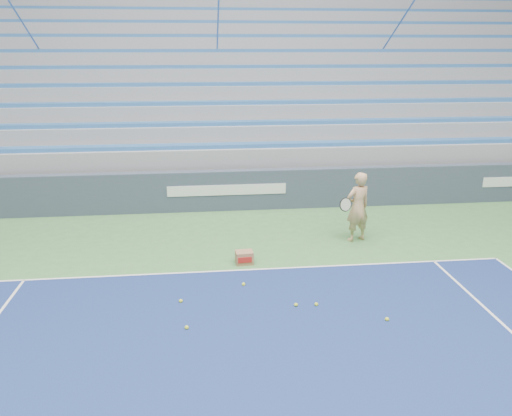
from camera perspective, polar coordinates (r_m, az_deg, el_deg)
The scene contains 10 objects.
sponsor_barrier at distance 13.64m, azimuth -3.34°, elevation 2.05°, with size 30.00×0.32×1.10m.
bleachers at distance 18.93m, azimuth -4.38°, elevation 12.06°, with size 31.00×9.15×7.30m.
tennis_player at distance 11.56m, azimuth 11.54°, elevation 0.12°, with size 0.95×0.90×1.62m.
ball_box at distance 10.35m, azimuth -1.34°, elevation -5.67°, with size 0.38×0.30×0.27m.
tennis_ball_0 at distance 8.99m, azimuth -8.59°, elevation -10.47°, with size 0.07×0.07×0.07m, color #D6EA2F.
tennis_ball_1 at distance 8.21m, azimuth -7.92°, elevation -13.39°, with size 0.07×0.07×0.07m, color #D6EA2F.
tennis_ball_2 at distance 8.80m, azimuth 4.59°, elevation -10.98°, with size 0.07×0.07×0.07m, color #D6EA2F.
tennis_ball_3 at distance 9.47m, azimuth -1.42°, elevation -8.71°, with size 0.07×0.07×0.07m, color #D6EA2F.
tennis_ball_4 at distance 8.85m, azimuth 6.91°, elevation -10.87°, with size 0.07×0.07×0.07m, color #D6EA2F.
tennis_ball_5 at distance 8.63m, azimuth 14.74°, elevation -12.19°, with size 0.07×0.07×0.07m, color #D6EA2F.
Camera 1 is at (-0.61, 2.78, 4.28)m, focal length 35.00 mm.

